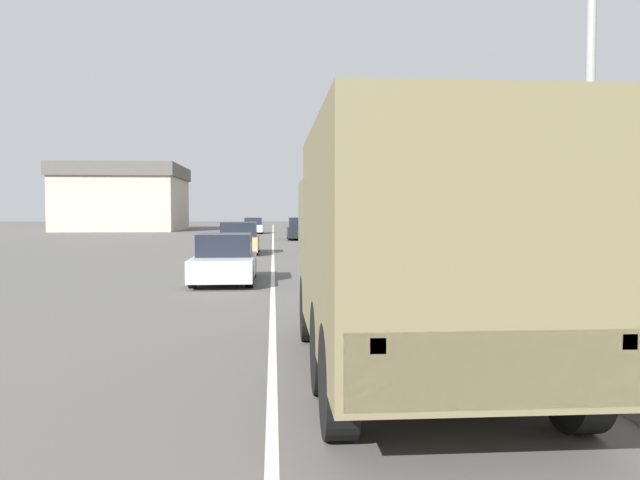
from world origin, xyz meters
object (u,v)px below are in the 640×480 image
Objects in this scene: car_nearest_ahead at (225,260)px; car_third_ahead at (300,230)px; car_second_ahead at (239,239)px; car_fourth_ahead at (253,226)px; lamp_post at (576,82)px; military_truck at (413,244)px.

car_third_ahead is at bearing 82.88° from car_nearest_ahead.
car_third_ahead reaches higher than car_second_ahead.
car_third_ahead is at bearing -73.33° from car_fourth_ahead.
lamp_post is (6.21, -21.90, 3.32)m from car_second_ahead.
military_truck is 1.01× the size of lamp_post.
car_second_ahead is at bearing 98.35° from military_truck.
car_fourth_ahead reaches higher than car_nearest_ahead.
car_fourth_ahead is at bearing 106.67° from car_third_ahead.
lamp_post reaches higher than car_third_ahead.
car_fourth_ahead is 50.39m from lamp_post.
military_truck is 38.39m from car_third_ahead.
car_fourth_ahead is at bearing 94.01° from military_truck.
military_truck reaches higher than car_third_ahead.
military_truck is 1.54× the size of car_second_ahead.
car_second_ahead is 23.00m from lamp_post.
car_fourth_ahead is (-3.88, 12.95, -0.06)m from car_third_ahead.
car_fourth_ahead is at bearing 90.36° from car_second_ahead.
military_truck reaches higher than car_nearest_ahead.
car_second_ahead is 15.47m from car_third_ahead.
car_nearest_ahead is at bearing -97.12° from car_third_ahead.
car_fourth_ahead is (-0.44, 40.43, 0.02)m from car_nearest_ahead.
car_nearest_ahead is at bearing -88.76° from car_second_ahead.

